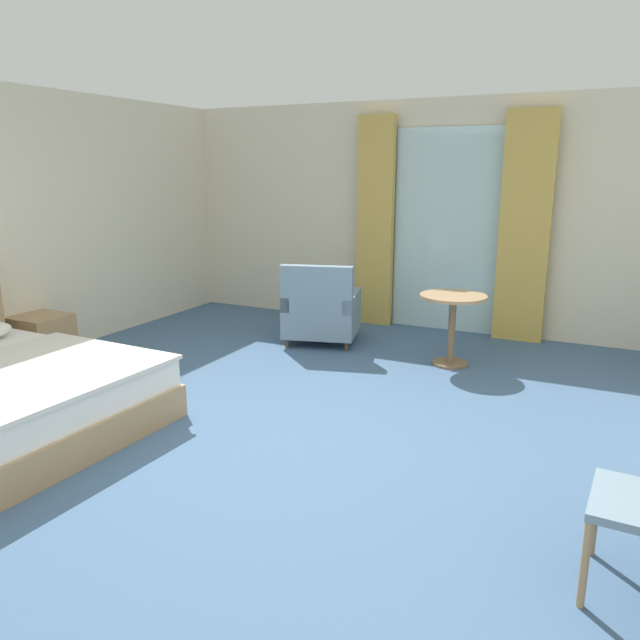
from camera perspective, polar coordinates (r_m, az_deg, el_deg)
The scene contains 8 objects.
ground at distance 4.51m, azimuth -4.66°, elevation -11.47°, with size 6.91×7.87×0.10m, color #426084.
wall_back at distance 7.48m, azimuth 9.86°, elevation 9.44°, with size 6.51×0.12×2.65m, color beige.
balcony_glass_door at distance 7.34m, azimuth 11.76°, elevation 8.03°, with size 1.29×0.02×2.33m, color silver.
curtain_panel_left at distance 7.51m, azimuth 5.14°, elevation 8.96°, with size 0.44×0.10×2.48m, color tan.
curtain_panel_right at distance 7.07m, azimuth 18.41°, elevation 8.02°, with size 0.53×0.10×2.48m, color tan.
nightstand at distance 6.63m, azimuth -24.34°, elevation -1.65°, with size 0.48×0.47×0.49m.
armchair_by_window at distance 6.73m, azimuth 0.11°, elevation 0.72°, with size 0.94×0.94×0.90m.
round_cafe_table at distance 6.07m, azimuth 12.16°, elevation 0.59°, with size 0.64×0.64×0.70m.
Camera 1 is at (2.12, -3.48, 1.87)m, focal length 34.57 mm.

